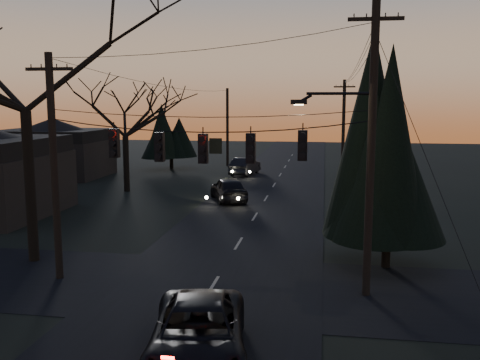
% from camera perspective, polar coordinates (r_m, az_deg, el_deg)
% --- Properties ---
extents(main_road, '(8.00, 120.00, 0.02)m').
position_cam_1_polar(main_road, '(29.48, 1.09, -4.77)').
color(main_road, black).
rests_on(main_road, ground).
extents(cross_road, '(60.00, 7.00, 0.02)m').
position_cam_1_polar(cross_road, '(20.02, -2.95, -11.27)').
color(cross_road, black).
rests_on(cross_road, ground).
extents(utility_pole_right, '(5.00, 0.30, 10.00)m').
position_cam_1_polar(utility_pole_right, '(19.69, 13.27, -11.86)').
color(utility_pole_right, black).
rests_on(utility_pole_right, ground).
extents(utility_pole_left, '(1.80, 0.30, 8.50)m').
position_cam_1_polar(utility_pole_left, '(22.00, -18.66, -9.89)').
color(utility_pole_left, black).
rests_on(utility_pole_left, ground).
extents(utility_pole_far_r, '(1.80, 0.30, 8.50)m').
position_cam_1_polar(utility_pole_far_r, '(46.94, 10.81, 0.05)').
color(utility_pole_far_r, black).
rests_on(utility_pole_far_r, ground).
extents(utility_pole_far_l, '(0.30, 0.30, 8.00)m').
position_cam_1_polar(utility_pole_far_l, '(55.74, -1.34, 1.52)').
color(utility_pole_far_l, black).
rests_on(utility_pole_far_l, ground).
extents(span_signal_assembly, '(11.50, 0.44, 1.68)m').
position_cam_1_polar(span_signal_assembly, '(18.96, -3.78, 3.62)').
color(span_signal_assembly, black).
rests_on(span_signal_assembly, ground).
extents(bare_tree_left, '(11.08, 11.08, 12.70)m').
position_cam_1_polar(bare_tree_left, '(23.82, -22.25, 12.95)').
color(bare_tree_left, black).
rests_on(bare_tree_left, ground).
extents(evergreen_right, '(4.05, 4.05, 8.53)m').
position_cam_1_polar(evergreen_right, '(22.04, 15.74, 3.19)').
color(evergreen_right, black).
rests_on(evergreen_right, ground).
extents(bare_tree_dist, '(7.51, 7.51, 8.24)m').
position_cam_1_polar(bare_tree_dist, '(40.57, -12.20, 6.87)').
color(bare_tree_dist, black).
rests_on(bare_tree_dist, ground).
extents(evergreen_dist, '(4.02, 4.02, 5.86)m').
position_cam_1_polar(evergreen_dist, '(53.32, -7.38, 4.93)').
color(evergreen_dist, black).
rests_on(evergreen_dist, ground).
extents(house_left_far, '(9.00, 7.00, 5.20)m').
position_cam_1_polar(house_left_far, '(50.64, -19.28, 3.30)').
color(house_left_far, black).
rests_on(house_left_far, ground).
extents(suv_near, '(3.36, 5.70, 1.49)m').
position_cam_1_polar(suv_near, '(14.53, -4.49, -16.05)').
color(suv_near, black).
rests_on(suv_near, ground).
extents(sedan_oncoming_a, '(3.55, 5.09, 1.61)m').
position_cam_1_polar(sedan_oncoming_a, '(36.23, -1.22, -0.99)').
color(sedan_oncoming_a, black).
rests_on(sedan_oncoming_a, ground).
extents(sedan_oncoming_b, '(2.41, 4.97, 1.57)m').
position_cam_1_polar(sedan_oncoming_b, '(48.90, 0.54, 1.47)').
color(sedan_oncoming_b, black).
rests_on(sedan_oncoming_b, ground).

